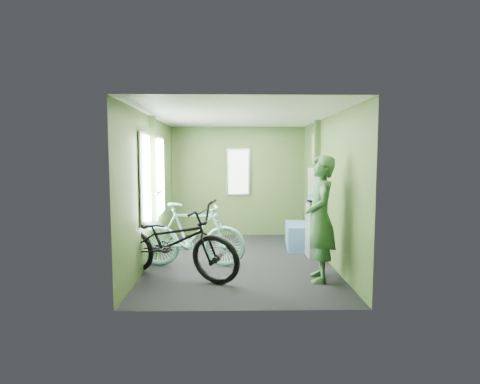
% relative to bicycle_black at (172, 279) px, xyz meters
% --- Properties ---
extents(room, '(4.00, 4.02, 2.31)m').
position_rel_bicycle_black_xyz_m(room, '(0.91, 0.94, 1.44)').
color(room, black).
rests_on(room, ground).
extents(bicycle_black, '(2.20, 1.64, 1.16)m').
position_rel_bicycle_black_xyz_m(bicycle_black, '(0.00, 0.00, 0.00)').
color(bicycle_black, black).
rests_on(bicycle_black, ground).
extents(bicycle_mint, '(1.66, 0.61, 1.00)m').
position_rel_bicycle_black_xyz_m(bicycle_mint, '(0.21, 0.57, 0.00)').
color(bicycle_mint, '#81C9B8').
rests_on(bicycle_mint, ground).
extents(passenger, '(0.46, 0.71, 1.68)m').
position_rel_bicycle_black_xyz_m(passenger, '(2.00, -0.10, 0.84)').
color(passenger, '#315A33').
rests_on(passenger, ground).
extents(waste_box, '(0.28, 0.39, 0.94)m').
position_rel_bicycle_black_xyz_m(waste_box, '(2.21, 1.08, 0.47)').
color(waste_box, slate).
rests_on(waste_box, ground).
extents(bench_seat, '(0.56, 0.93, 0.94)m').
position_rel_bicycle_black_xyz_m(bench_seat, '(2.10, 1.73, 0.28)').
color(bench_seat, '#2F4764').
rests_on(bench_seat, ground).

